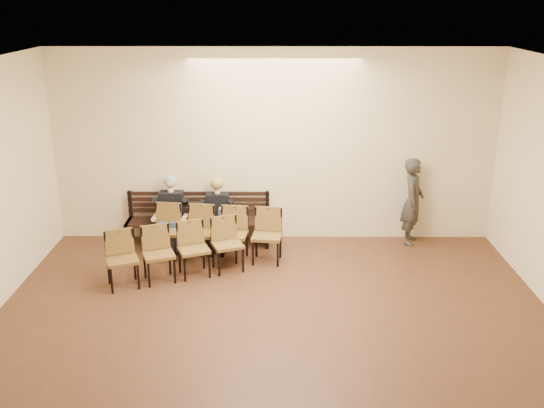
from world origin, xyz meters
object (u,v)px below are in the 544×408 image
at_px(seated_man, 171,213).
at_px(water_bottle, 221,221).
at_px(bag, 234,235).
at_px(chair_row_back, 176,252).
at_px(seated_woman, 217,216).
at_px(laptop, 171,219).
at_px(bench, 198,232).
at_px(passerby, 413,195).
at_px(chair_row_front, 216,234).

distance_m(seated_man, water_bottle, 0.93).
relative_size(bag, chair_row_back, 0.17).
distance_m(seated_woman, laptop, 0.82).
xyz_separation_m(seated_man, bag, (1.11, 0.22, -0.50)).
distance_m(bench, seated_man, 0.63).
bearing_deg(passerby, chair_row_back, 128.32).
relative_size(water_bottle, passerby, 0.14).
xyz_separation_m(water_bottle, bag, (0.20, 0.42, -0.44)).
height_order(seated_man, water_bottle, seated_man).
xyz_separation_m(laptop, bag, (1.08, 0.35, -0.43)).
bearing_deg(seated_man, chair_row_front, -33.03).
xyz_separation_m(seated_woman, bag, (0.28, 0.22, -0.45)).
bearing_deg(water_bottle, laptop, 175.42).
xyz_separation_m(laptop, water_bottle, (0.88, -0.07, 0.01)).
distance_m(passerby, chair_row_back, 4.37).
bearing_deg(laptop, chair_row_front, -26.77).
height_order(seated_man, laptop, seated_man).
height_order(seated_woman, chair_row_back, seated_woman).
height_order(bench, seated_man, seated_man).
height_order(bench, water_bottle, water_bottle).
distance_m(seated_man, laptop, 0.15).
distance_m(seated_man, passerby, 4.37).
relative_size(bag, chair_row_front, 0.16).
xyz_separation_m(seated_woman, chair_row_front, (0.02, -0.55, -0.12)).
bearing_deg(bench, seated_woman, -17.90).
bearing_deg(bag, seated_woman, -141.35).
distance_m(chair_row_front, chair_row_back, 0.94).
bearing_deg(laptop, bench, 30.48).
relative_size(bench, laptop, 8.02).
distance_m(laptop, bag, 1.22).
distance_m(water_bottle, chair_row_front, 0.37).
distance_m(bench, seated_woman, 0.53).
height_order(seated_man, passerby, passerby).
relative_size(water_bottle, chair_row_back, 0.12).
bearing_deg(chair_row_back, laptop, 81.49).
bearing_deg(water_bottle, seated_woman, 110.03).
distance_m(seated_man, seated_woman, 0.83).
bearing_deg(passerby, seated_woman, 111.32).
distance_m(seated_woman, chair_row_back, 1.42).
xyz_separation_m(seated_man, passerby, (4.35, 0.22, 0.28)).
relative_size(bench, chair_row_front, 1.16).
xyz_separation_m(bench, passerby, (3.90, 0.10, 0.69)).
relative_size(bench, bag, 7.08).
bearing_deg(chair_row_front, seated_man, 154.28).
height_order(laptop, chair_row_front, chair_row_front).
bearing_deg(chair_row_front, bag, 78.85).
xyz_separation_m(seated_man, chair_row_back, (0.29, -1.31, -0.19)).
xyz_separation_m(bench, bag, (0.65, 0.10, -0.09)).
relative_size(seated_man, passerby, 0.69).
relative_size(bench, chair_row_back, 1.20).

